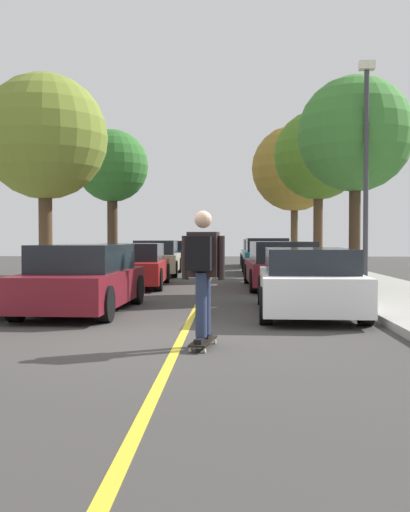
% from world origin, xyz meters
% --- Properties ---
extents(ground, '(80.00, 80.00, 0.00)m').
position_xyz_m(ground, '(0.00, 0.00, 0.00)').
color(ground, '#3D3A38').
extents(center_line, '(0.12, 39.20, 0.01)m').
position_xyz_m(center_line, '(0.00, 4.00, 0.00)').
color(center_line, gold).
rests_on(center_line, ground).
extents(parked_car_left_nearest, '(1.91, 4.37, 1.33)m').
position_xyz_m(parked_car_left_nearest, '(-2.19, 3.45, 0.66)').
color(parked_car_left_nearest, maroon).
rests_on(parked_car_left_nearest, ground).
extents(parked_car_left_near, '(2.11, 4.56, 1.30)m').
position_xyz_m(parked_car_left_near, '(-2.19, 9.61, 0.63)').
color(parked_car_left_near, maroon).
rests_on(parked_car_left_near, ground).
extents(parked_car_left_far, '(1.96, 4.58, 1.37)m').
position_xyz_m(parked_car_left_far, '(-2.19, 15.35, 0.68)').
color(parked_car_left_far, '#BCAD89').
rests_on(parked_car_left_far, ground).
extents(parked_car_left_farthest, '(1.94, 4.15, 1.33)m').
position_xyz_m(parked_car_left_farthest, '(-2.19, 21.66, 0.66)').
color(parked_car_left_farthest, navy).
rests_on(parked_car_left_farthest, ground).
extents(parked_car_right_nearest, '(2.01, 4.47, 1.26)m').
position_xyz_m(parked_car_right_nearest, '(2.19, 3.29, 0.64)').
color(parked_car_right_nearest, white).
rests_on(parked_car_right_nearest, ground).
extents(parked_car_right_near, '(2.07, 4.72, 1.36)m').
position_xyz_m(parked_car_right_near, '(2.19, 9.28, 0.68)').
color(parked_car_right_near, maroon).
rests_on(parked_car_right_near, ground).
extents(parked_car_right_far, '(1.94, 4.20, 1.46)m').
position_xyz_m(parked_car_right_far, '(2.19, 16.43, 0.72)').
color(parked_car_right_far, '#196066').
rests_on(parked_car_right_far, ground).
extents(parked_car_right_farthest, '(1.84, 4.55, 1.40)m').
position_xyz_m(parked_car_right_farthest, '(2.19, 22.98, 0.70)').
color(parked_car_right_farthest, white).
rests_on(parked_car_right_farthest, ground).
extents(street_tree_left_nearest, '(3.19, 3.19, 5.50)m').
position_xyz_m(street_tree_left_nearest, '(-4.01, 6.88, 4.02)').
color(street_tree_left_nearest, '#4C3823').
rests_on(street_tree_left_nearest, sidewalk_left).
extents(street_tree_left_near, '(2.88, 2.88, 5.66)m').
position_xyz_m(street_tree_left_near, '(-4.01, 15.67, 4.30)').
color(street_tree_left_near, '#3D2D1E').
rests_on(street_tree_left_near, sidewalk_left).
extents(street_tree_right_nearest, '(3.04, 3.04, 5.58)m').
position_xyz_m(street_tree_right_nearest, '(4.01, 7.77, 4.18)').
color(street_tree_right_nearest, '#3D2D1E').
rests_on(street_tree_right_nearest, sidewalk_right).
extents(street_tree_right_near, '(3.33, 3.33, 6.09)m').
position_xyz_m(street_tree_right_near, '(4.01, 14.40, 4.53)').
color(street_tree_right_near, '#4C3823').
rests_on(street_tree_right_near, sidewalk_right).
extents(street_tree_right_far, '(4.37, 4.37, 7.07)m').
position_xyz_m(street_tree_right_far, '(4.01, 22.70, 5.01)').
color(street_tree_right_far, '#4C3823').
rests_on(street_tree_right_far, sidewalk_right).
extents(fire_hydrant, '(0.20, 0.20, 0.70)m').
position_xyz_m(fire_hydrant, '(3.69, 7.21, 0.49)').
color(fire_hydrant, '#B2140F').
rests_on(fire_hydrant, sidewalk_right).
extents(streetlamp, '(0.36, 0.24, 5.51)m').
position_xyz_m(streetlamp, '(3.94, 6.19, 3.30)').
color(streetlamp, '#38383D').
rests_on(streetlamp, sidewalk_right).
extents(skateboard, '(0.36, 0.87, 0.10)m').
position_xyz_m(skateboard, '(0.35, -0.40, 0.09)').
color(skateboard, black).
rests_on(skateboard, ground).
extents(skateboarder, '(0.59, 0.71, 1.71)m').
position_xyz_m(skateboarder, '(0.34, -0.44, 1.08)').
color(skateboarder, black).
rests_on(skateboarder, skateboard).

